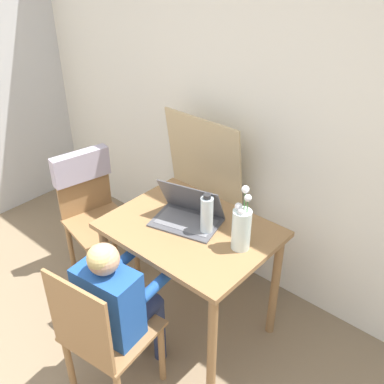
% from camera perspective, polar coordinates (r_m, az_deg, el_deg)
% --- Properties ---
extents(wall_back, '(6.40, 0.05, 2.50)m').
position_cam_1_polar(wall_back, '(2.68, 11.78, 9.77)').
color(wall_back, white).
rests_on(wall_back, ground_plane).
extents(dining_table, '(0.91, 0.69, 0.76)m').
position_cam_1_polar(dining_table, '(2.54, -0.22, -6.75)').
color(dining_table, olive).
rests_on(dining_table, ground_plane).
extents(chair_occupied, '(0.45, 0.45, 0.89)m').
position_cam_1_polar(chair_occupied, '(2.35, -11.26, -17.53)').
color(chair_occupied, olive).
rests_on(chair_occupied, ground_plane).
extents(chair_spare, '(0.50, 0.47, 0.90)m').
position_cam_1_polar(chair_spare, '(3.12, -12.94, -0.45)').
color(chair_spare, olive).
rests_on(chair_spare, ground_plane).
extents(person_seated, '(0.37, 0.46, 0.98)m').
position_cam_1_polar(person_seated, '(2.30, -9.42, -13.28)').
color(person_seated, '#1E4C9E').
rests_on(person_seated, ground_plane).
extents(laptop, '(0.42, 0.34, 0.23)m').
position_cam_1_polar(laptop, '(2.49, -0.48, -2.64)').
color(laptop, '#4C4C51').
rests_on(laptop, dining_table).
extents(flower_vase, '(0.10, 0.10, 0.36)m').
position_cam_1_polar(flower_vase, '(2.27, 6.30, -4.42)').
color(flower_vase, silver).
rests_on(flower_vase, dining_table).
extents(water_bottle, '(0.07, 0.07, 0.24)m').
position_cam_1_polar(water_bottle, '(2.37, 1.89, -2.93)').
color(water_bottle, silver).
rests_on(water_bottle, dining_table).
extents(cardboard_panel, '(0.59, 0.18, 1.17)m').
position_cam_1_polar(cardboard_panel, '(3.10, 1.91, -0.26)').
color(cardboard_panel, tan).
rests_on(cardboard_panel, ground_plane).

